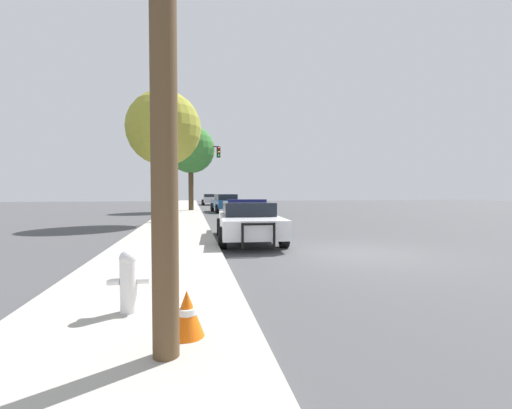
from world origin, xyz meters
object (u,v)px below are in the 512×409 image
(car_background_midblock, at_px, (225,203))
(tree_sidewalk_near, at_px, (164,129))
(tree_sidewalk_mid, at_px, (191,150))
(car_background_distant, at_px, (209,199))
(traffic_light, at_px, (191,164))
(police_car, at_px, (248,220))
(traffic_cone, at_px, (187,313))
(fire_hydrant, at_px, (129,279))

(car_background_midblock, bearing_deg, tree_sidewalk_near, -116.63)
(tree_sidewalk_mid, bearing_deg, car_background_midblock, -24.32)
(tree_sidewalk_mid, bearing_deg, car_background_distant, 81.19)
(traffic_light, height_order, car_background_distant, traffic_light)
(police_car, distance_m, traffic_cone, 8.13)
(car_background_distant, bearing_deg, police_car, -91.65)
(car_background_midblock, bearing_deg, traffic_light, 166.04)
(car_background_midblock, distance_m, traffic_cone, 24.72)
(police_car, distance_m, traffic_light, 17.56)
(car_background_distant, bearing_deg, fire_hydrant, -95.42)
(police_car, distance_m, tree_sidewalk_mid, 18.59)
(fire_hydrant, distance_m, car_background_midblock, 23.94)
(tree_sidewalk_mid, bearing_deg, tree_sidewalk_near, -96.67)
(traffic_cone, bearing_deg, car_background_distant, 86.79)
(tree_sidewalk_mid, relative_size, traffic_cone, 14.58)
(fire_hydrant, height_order, traffic_cone, fire_hydrant)
(traffic_cone, bearing_deg, police_car, 76.17)
(traffic_light, relative_size, traffic_cone, 11.14)
(car_background_midblock, height_order, tree_sidewalk_mid, tree_sidewalk_mid)
(tree_sidewalk_mid, xyz_separation_m, traffic_cone, (0.01, -25.81, -4.86))
(fire_hydrant, xyz_separation_m, traffic_light, (0.73, 24.14, 3.44))
(traffic_cone, bearing_deg, traffic_light, 90.02)
(car_background_distant, relative_size, tree_sidewalk_near, 0.63)
(fire_hydrant, relative_size, tree_sidewalk_mid, 0.11)
(traffic_light, relative_size, tree_sidewalk_mid, 0.76)
(tree_sidewalk_near, height_order, traffic_cone, tree_sidewalk_near)
(tree_sidewalk_near, bearing_deg, traffic_cone, -84.78)
(car_background_distant, distance_m, tree_sidewalk_mid, 15.50)
(traffic_cone, bearing_deg, tree_sidewalk_near, 95.22)
(car_background_distant, height_order, tree_sidewalk_mid, tree_sidewalk_mid)
(tree_sidewalk_mid, distance_m, traffic_cone, 26.27)
(fire_hydrant, height_order, tree_sidewalk_near, tree_sidewalk_near)
(car_background_distant, bearing_deg, traffic_cone, -94.29)
(police_car, relative_size, tree_sidewalk_mid, 0.75)
(car_background_distant, xyz_separation_m, car_background_midblock, (0.50, -15.91, 0.03))
(car_background_distant, bearing_deg, tree_sidewalk_near, -98.97)
(traffic_light, bearing_deg, traffic_cone, -89.98)
(car_background_distant, bearing_deg, tree_sidewalk_mid, -99.89)
(fire_hydrant, bearing_deg, car_background_midblock, 81.57)
(traffic_light, relative_size, car_background_midblock, 1.17)
(car_background_distant, distance_m, traffic_cone, 40.54)
(police_car, distance_m, car_background_distant, 32.59)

